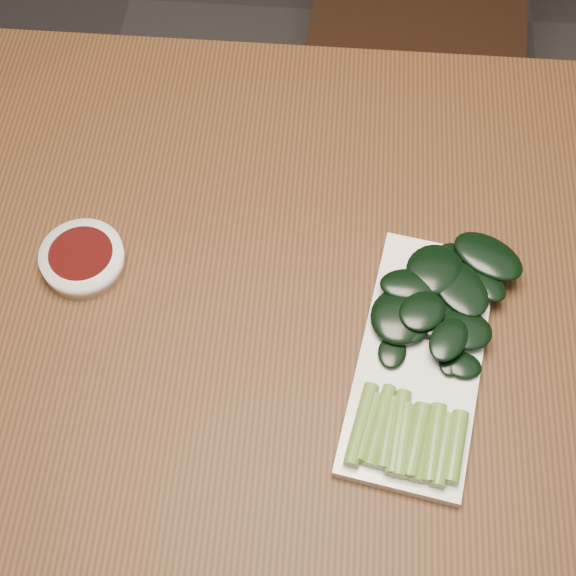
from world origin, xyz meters
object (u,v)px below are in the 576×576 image
(table, at_px, (295,330))
(serving_plate, at_px, (420,359))
(sauce_bowl, at_px, (83,259))
(gai_lan, at_px, (433,336))

(table, height_order, serving_plate, serving_plate)
(table, bearing_deg, sauce_bowl, 173.08)
(sauce_bowl, height_order, gai_lan, gai_lan)
(serving_plate, height_order, gai_lan, gai_lan)
(table, relative_size, gai_lan, 4.57)
(serving_plate, relative_size, gai_lan, 1.01)
(table, xyz_separation_m, sauce_bowl, (-0.24, 0.03, 0.08))
(sauce_bowl, xyz_separation_m, gai_lan, (0.39, -0.07, 0.01))
(serving_plate, bearing_deg, sauce_bowl, 166.43)
(table, distance_m, sauce_bowl, 0.26)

